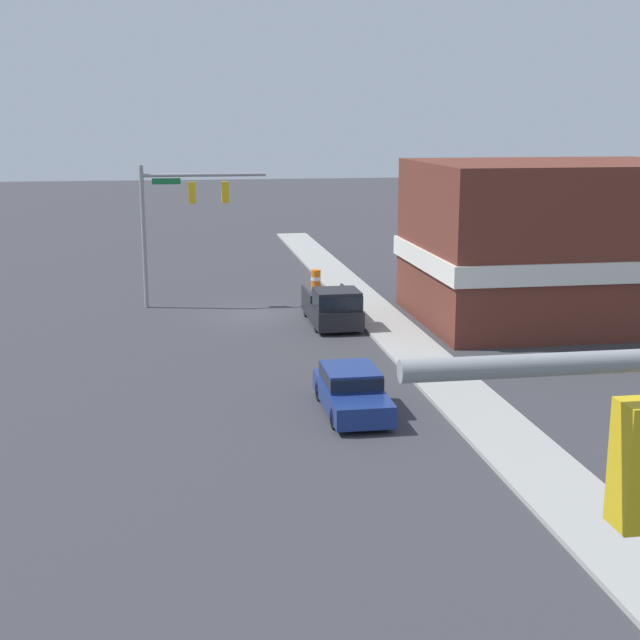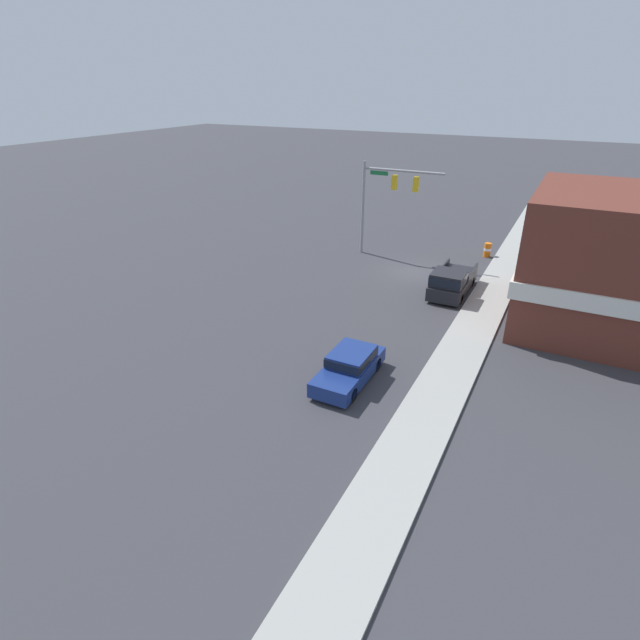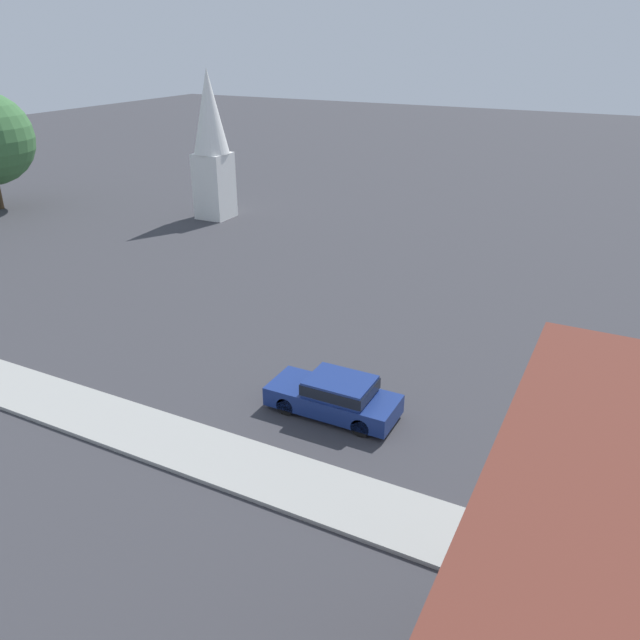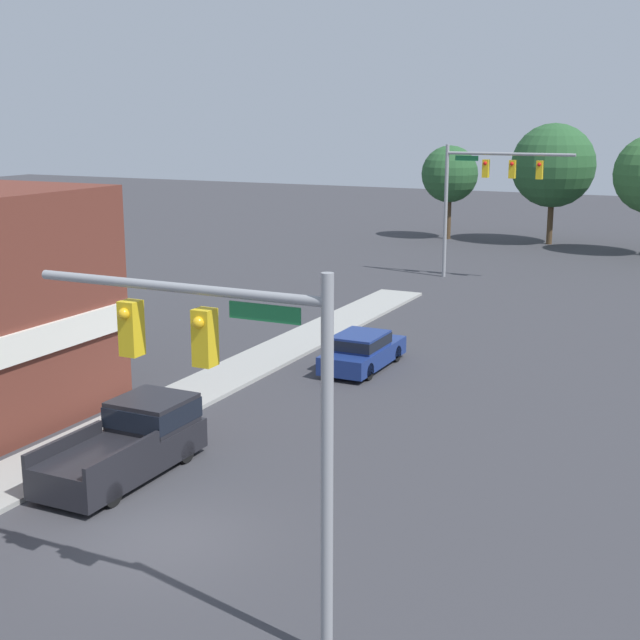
# 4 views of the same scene
# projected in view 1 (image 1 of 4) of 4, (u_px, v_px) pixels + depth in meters

# --- Properties ---
(ground_plane) EXTENTS (200.00, 200.00, 0.00)m
(ground_plane) POSITION_uv_depth(u_px,v_px,m) (256.00, 315.00, 43.35)
(ground_plane) COLOR #38383D
(sidewalk_curb) EXTENTS (2.40, 60.00, 0.14)m
(sidewalk_curb) POSITION_uv_depth(u_px,v_px,m) (371.00, 309.00, 44.24)
(sidewalk_curb) COLOR #9E9E99
(sidewalk_curb) RESTS_ON ground
(near_signal_assembly) EXTENTS (6.22, 0.49, 7.10)m
(near_signal_assembly) POSITION_uv_depth(u_px,v_px,m) (181.00, 206.00, 44.19)
(near_signal_assembly) COLOR gray
(near_signal_assembly) RESTS_ON ground
(car_lead) EXTENTS (1.85, 4.62, 1.43)m
(car_lead) POSITION_uv_depth(u_px,v_px,m) (351.00, 389.00, 28.85)
(car_lead) COLOR black
(car_lead) RESTS_ON ground
(pickup_truck_parked) EXTENTS (2.06, 5.26, 1.85)m
(pickup_truck_parked) POSITION_uv_depth(u_px,v_px,m) (333.00, 306.00, 40.84)
(pickup_truck_parked) COLOR black
(pickup_truck_parked) RESTS_ON ground
(construction_barrel) EXTENTS (0.55, 0.55, 1.10)m
(construction_barrel) POSITION_uv_depth(u_px,v_px,m) (316.00, 279.00, 49.68)
(construction_barrel) COLOR orange
(construction_barrel) RESTS_ON ground
(corner_brick_building) EXTENTS (12.82, 10.10, 7.40)m
(corner_brick_building) POSITION_uv_depth(u_px,v_px,m) (554.00, 244.00, 41.54)
(corner_brick_building) COLOR brown
(corner_brick_building) RESTS_ON ground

